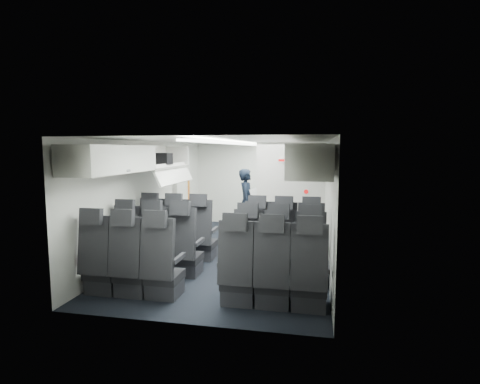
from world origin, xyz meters
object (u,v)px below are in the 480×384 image
at_px(seat_row_mid, 217,253).
at_px(galley_unit, 294,191).
at_px(seat_row_rear, 199,271).
at_px(seat_row_front, 230,239).
at_px(boarding_door, 182,193).
at_px(carry_on_bag, 161,159).
at_px(flight_attendant, 247,202).

height_order(seat_row_mid, galley_unit, galley_unit).
distance_m(seat_row_mid, seat_row_rear, 0.90).
relative_size(seat_row_front, boarding_door, 1.79).
bearing_deg(seat_row_rear, galley_unit, 79.35).
bearing_deg(seat_row_front, carry_on_bag, 170.52).
height_order(galley_unit, boarding_door, galley_unit).
relative_size(seat_row_mid, boarding_door, 1.79).
bearing_deg(seat_row_front, flight_attendant, 92.11).
bearing_deg(carry_on_bag, seat_row_rear, -51.69).
height_order(boarding_door, flight_attendant, boarding_door).
xyz_separation_m(seat_row_front, seat_row_rear, (0.00, -1.80, 0.00)).
bearing_deg(seat_row_rear, carry_on_bag, 123.86).
height_order(seat_row_mid, seat_row_rear, same).
height_order(seat_row_front, seat_row_mid, same).
distance_m(seat_row_front, boarding_door, 2.71).
xyz_separation_m(seat_row_mid, galley_unit, (0.95, 4.15, 0.55)).
bearing_deg(seat_row_mid, carry_on_bag, 140.35).
bearing_deg(flight_attendant, seat_row_front, 176.93).
bearing_deg(boarding_door, seat_row_front, -51.84).
relative_size(galley_unit, carry_on_bag, 5.33).
xyz_separation_m(seat_row_rear, carry_on_bag, (-1.36, 2.03, 1.42)).
xyz_separation_m(seat_row_front, carry_on_bag, (-1.36, 0.23, 1.42)).
bearing_deg(carry_on_bag, seat_row_mid, -35.20).
bearing_deg(seat_row_front, seat_row_mid, -90.00).
height_order(seat_row_mid, flight_attendant, flight_attendant).
relative_size(boarding_door, carry_on_bag, 5.21).
bearing_deg(seat_row_rear, flight_attendant, 91.14).
bearing_deg(carry_on_bag, galley_unit, 57.09).
relative_size(seat_row_rear, carry_on_bag, 9.34).
bearing_deg(seat_row_rear, seat_row_front, 90.00).
height_order(boarding_door, carry_on_bag, carry_on_bag).
bearing_deg(carry_on_bag, boarding_door, 102.98).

